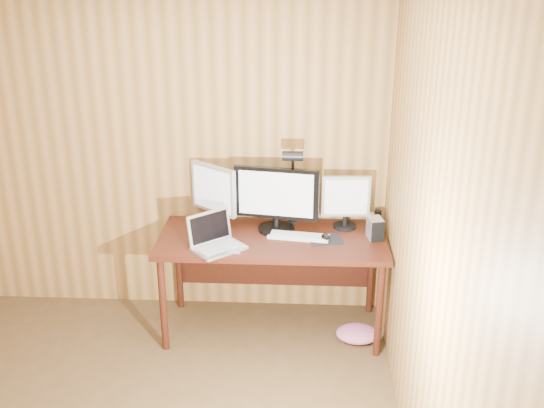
# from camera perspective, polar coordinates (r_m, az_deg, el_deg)

# --- Properties ---
(room_shell) EXTENTS (4.00, 4.00, 4.00)m
(room_shell) POSITION_cam_1_polar(r_m,az_deg,el_deg) (3.01, -19.76, -6.65)
(room_shell) COLOR #50391E
(room_shell) RESTS_ON ground
(desk) EXTENTS (1.60, 0.70, 0.75)m
(desk) POSITION_cam_1_polar(r_m,az_deg,el_deg) (4.59, 0.08, -3.99)
(desk) COLOR #3A160C
(desk) RESTS_ON floor
(monitor_center) EXTENTS (0.60, 0.26, 0.47)m
(monitor_center) POSITION_cam_1_polar(r_m,az_deg,el_deg) (4.49, 0.39, 0.52)
(monitor_center) COLOR black
(monitor_center) RESTS_ON desk
(monitor_left) EXTENTS (0.35, 0.27, 0.46)m
(monitor_left) POSITION_cam_1_polar(r_m,az_deg,el_deg) (4.59, -5.25, 0.95)
(monitor_left) COLOR black
(monitor_left) RESTS_ON desk
(monitor_right) EXTENTS (0.35, 0.16, 0.39)m
(monitor_right) POSITION_cam_1_polar(r_m,az_deg,el_deg) (4.57, 6.62, 0.30)
(monitor_right) COLOR black
(monitor_right) RESTS_ON desk
(laptop) EXTENTS (0.41, 0.41, 0.24)m
(laptop) POSITION_cam_1_polar(r_m,az_deg,el_deg) (4.31, -5.14, -3.18)
(laptop) COLOR silver
(laptop) RESTS_ON desk
(keyboard) EXTENTS (0.44, 0.19, 0.02)m
(keyboard) POSITION_cam_1_polar(r_m,az_deg,el_deg) (4.46, 2.40, -2.90)
(keyboard) COLOR white
(keyboard) RESTS_ON desk
(mousepad) EXTENTS (0.26, 0.23, 0.00)m
(mousepad) POSITION_cam_1_polar(r_m,az_deg,el_deg) (4.45, 4.80, -3.18)
(mousepad) COLOR black
(mousepad) RESTS_ON desk
(mouse) EXTENTS (0.09, 0.12, 0.04)m
(mouse) POSITION_cam_1_polar(r_m,az_deg,el_deg) (4.44, 4.80, -2.95)
(mouse) COLOR black
(mouse) RESTS_ON mousepad
(hard_drive) EXTENTS (0.12, 0.15, 0.15)m
(hard_drive) POSITION_cam_1_polar(r_m,az_deg,el_deg) (4.48, 9.23, -2.18)
(hard_drive) COLOR silver
(hard_drive) RESTS_ON desk
(phone) EXTENTS (0.06, 0.11, 0.02)m
(phone) POSITION_cam_1_polar(r_m,az_deg,el_deg) (4.28, -3.20, -4.08)
(phone) COLOR silver
(phone) RESTS_ON desk
(speaker) EXTENTS (0.05, 0.05, 0.12)m
(speaker) POSITION_cam_1_polar(r_m,az_deg,el_deg) (4.69, 9.43, -1.28)
(speaker) COLOR black
(speaker) RESTS_ON desk
(desk_lamp) EXTENTS (0.14, 0.21, 0.63)m
(desk_lamp) POSITION_cam_1_polar(r_m,az_deg,el_deg) (4.49, 1.86, 2.51)
(desk_lamp) COLOR black
(desk_lamp) RESTS_ON desk
(fabric_pile) EXTENTS (0.37, 0.33, 0.10)m
(fabric_pile) POSITION_cam_1_polar(r_m,az_deg,el_deg) (4.72, 7.65, -11.46)
(fabric_pile) COLOR #D86897
(fabric_pile) RESTS_ON floor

